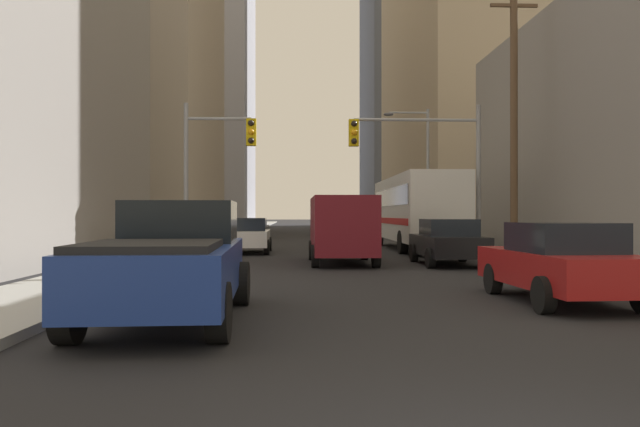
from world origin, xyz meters
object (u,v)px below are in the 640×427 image
Objects in this scene: cargo_van_maroon at (342,226)px; sedan_black at (448,242)px; sedan_red at (561,262)px; sedan_white at (248,235)px; pickup_truck_blue at (172,261)px; traffic_signal_near_left at (216,155)px; city_bus at (415,209)px; traffic_signal_near_right at (421,153)px.

sedan_black is (3.46, -0.77, -0.52)m from cargo_van_maroon.
cargo_van_maroon is at bearing 109.56° from sedan_red.
pickup_truck_blue is at bearing -89.81° from sedan_white.
pickup_truck_blue is at bearing -85.67° from traffic_signal_near_left.
city_bus reaches higher than sedan_white.
sedan_red is at bearing -57.81° from traffic_signal_near_left.
traffic_signal_near_left reaches higher than sedan_red.
traffic_signal_near_right reaches higher than pickup_truck_blue.
sedan_black is (7.02, 10.51, -0.16)m from pickup_truck_blue.
pickup_truck_blue is 7.18m from sedan_red.
pickup_truck_blue is at bearing -115.68° from traffic_signal_near_right.
city_bus is 20.85m from pickup_truck_blue.
pickup_truck_blue is 12.64m from sedan_black.
traffic_signal_near_left is (-8.09, 12.85, 3.22)m from sedan_red.
sedan_red is at bearing -92.21° from city_bus.
sedan_black and sedan_white have the same top height.
sedan_white is at bearing -164.19° from city_bus.
city_bus is 1.92× the size of traffic_signal_near_left.
traffic_signal_near_left is at bearing 153.98° from sedan_black.
city_bus is 10.25m from traffic_signal_near_left.
sedan_black is (-0.65, -8.85, -1.16)m from city_bus.
cargo_van_maroon is (3.56, 11.27, 0.35)m from pickup_truck_blue.
sedan_red is 0.71× the size of traffic_signal_near_right.
traffic_signal_near_left is (-1.04, -2.70, 3.22)m from sedan_white.
traffic_signal_near_left is at bearing 94.33° from pickup_truck_blue.
traffic_signal_near_right reaches higher than sedan_red.
cargo_van_maroon is (-4.11, -8.08, -0.64)m from city_bus.
sedan_white is (-0.06, 17.17, -0.16)m from pickup_truck_blue.
pickup_truck_blue is 1.05× the size of cargo_van_maroon.
sedan_white is at bearing 121.56° from cargo_van_maroon.
sedan_black is at bearing -26.02° from traffic_signal_near_left.
sedan_red is at bearing -90.21° from sedan_black.
sedan_red is 17.07m from sedan_white.
traffic_signal_near_right reaches higher than sedan_black.
sedan_red is (-0.68, -17.73, -1.16)m from city_bus.
pickup_truck_blue is 16.37m from traffic_signal_near_right.
sedan_black is 9.72m from sedan_white.
traffic_signal_near_right reaches higher than cargo_van_maroon.
sedan_red is 1.01× the size of sedan_black.
city_bus is at bearing 15.81° from sedan_white.
sedan_black is at bearing 56.23° from pickup_truck_blue.
cargo_van_maroon is 5.45m from traffic_signal_near_right.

